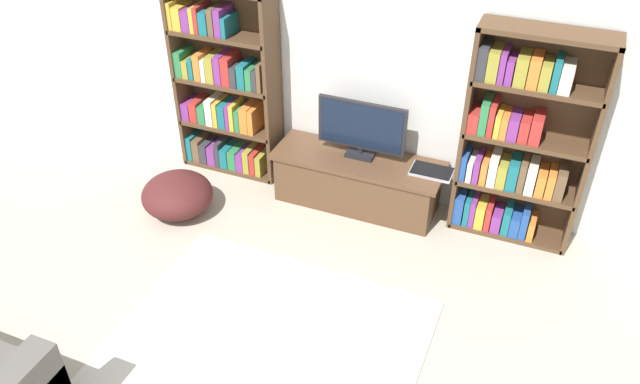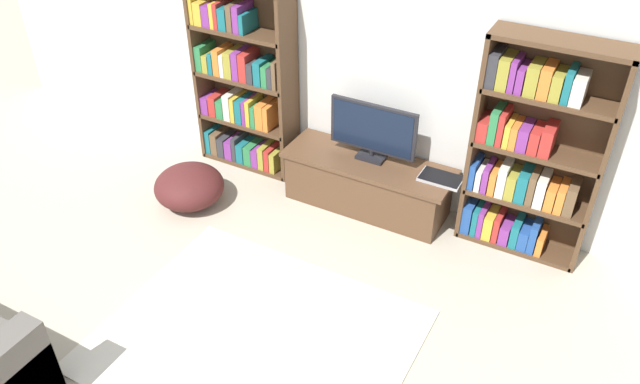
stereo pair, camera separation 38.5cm
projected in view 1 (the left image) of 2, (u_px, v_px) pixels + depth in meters
wall_back at (377, 52)px, 5.01m from camera, size 8.80×0.06×2.60m
bookshelf_left at (225, 88)px, 5.57m from camera, size 0.95×0.30×1.74m
bookshelf_right at (519, 143)px, 4.77m from camera, size 0.95×0.30×1.74m
tv_stand at (357, 181)px, 5.40m from camera, size 1.46×0.50×0.46m
television at (362, 128)px, 5.16m from camera, size 0.76×0.16×0.51m
laptop at (432, 172)px, 5.09m from camera, size 0.34×0.21×0.03m
area_rug at (267, 344)px, 4.21m from camera, size 2.04×1.68×0.02m
beanbag_ottoman at (177, 195)px, 5.34m from camera, size 0.61×0.61×0.35m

